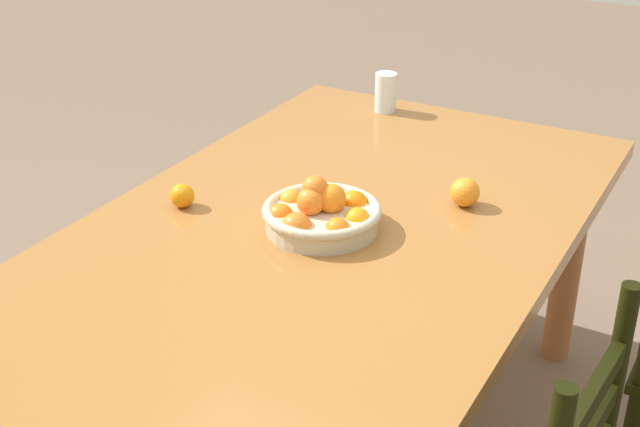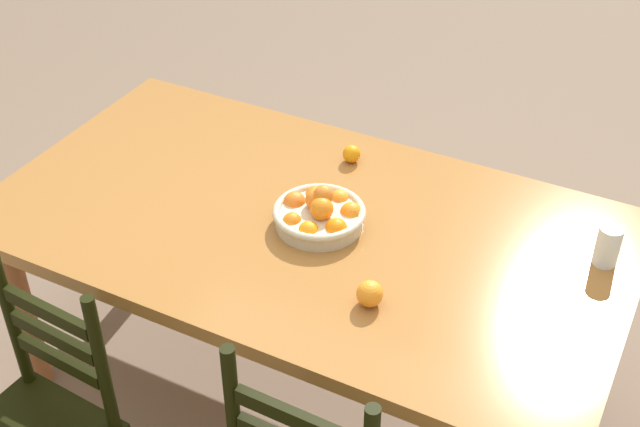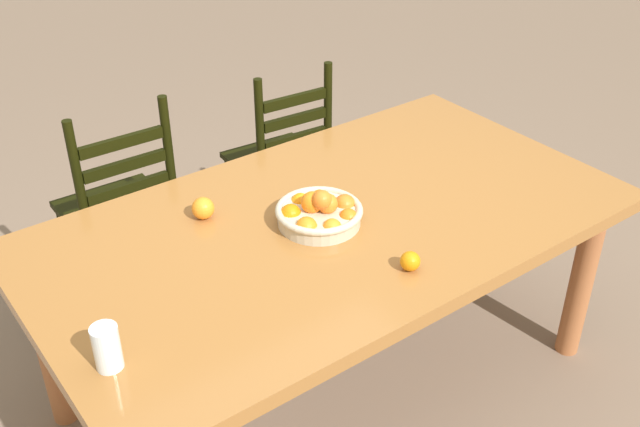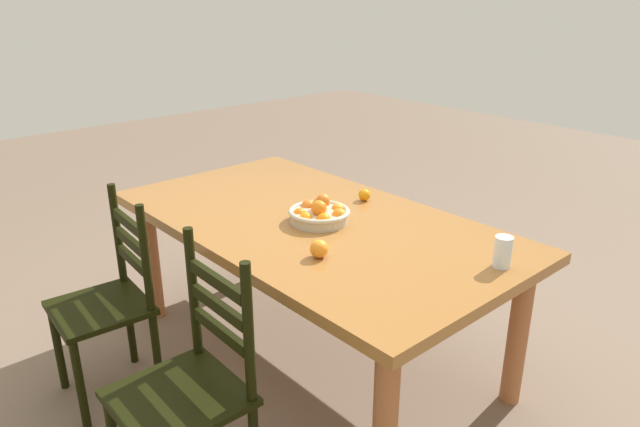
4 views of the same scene
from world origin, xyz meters
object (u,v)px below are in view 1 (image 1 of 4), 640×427
Objects in this scene: fruit_bowl at (320,213)px; orange_loose_1 at (182,196)px; orange_loose_0 at (465,192)px; drinking_glass at (386,92)px; dining_table at (312,269)px.

fruit_bowl is 0.37m from orange_loose_1.
orange_loose_0 is 0.59× the size of drinking_glass.
fruit_bowl reaches higher than orange_loose_1.
fruit_bowl reaches higher than dining_table.
fruit_bowl is 4.69× the size of orange_loose_1.
dining_table is at bearing 92.56° from orange_loose_1.
dining_table is 0.14m from fruit_bowl.
orange_loose_0 is at bearing 41.53° from drinking_glass.
orange_loose_0 is 0.71m from orange_loose_1.
orange_loose_0 is at bearing 119.56° from orange_loose_1.
orange_loose_1 is at bearing -60.44° from orange_loose_0.
orange_loose_0 is 0.71m from drinking_glass.
fruit_bowl reaches higher than drinking_glass.
drinking_glass is at bearing -165.89° from dining_table.
fruit_bowl reaches higher than orange_loose_0.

